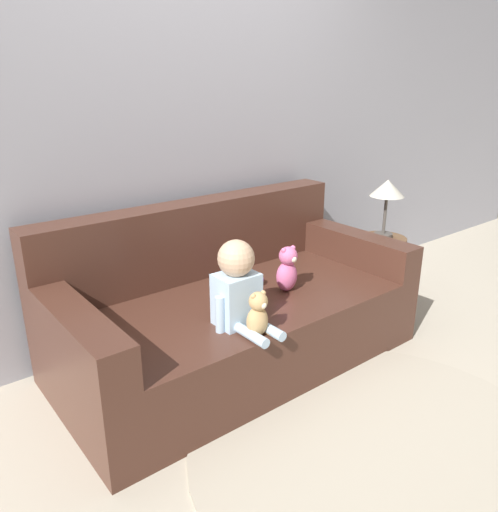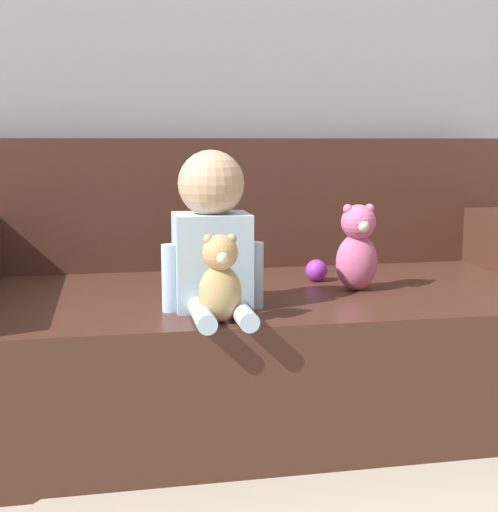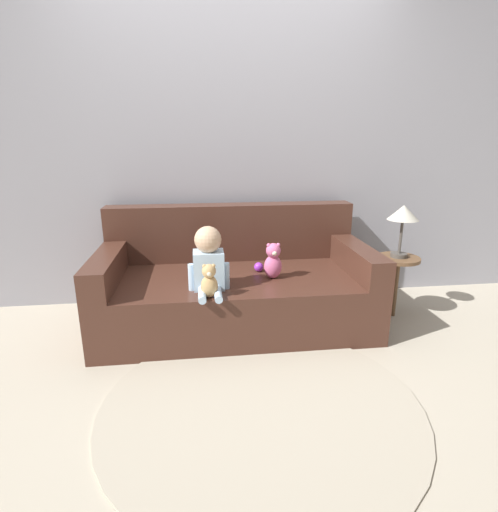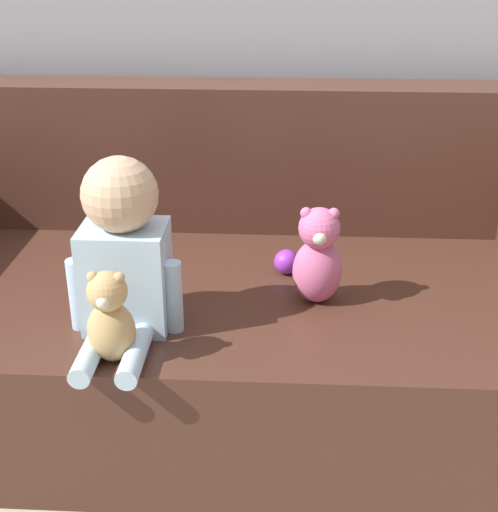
{
  "view_description": "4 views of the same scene",
  "coord_description": "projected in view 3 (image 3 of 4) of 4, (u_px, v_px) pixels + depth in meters",
  "views": [
    {
      "loc": [
        -1.45,
        -1.91,
        1.46
      ],
      "look_at": [
        0.01,
        -0.09,
        0.62
      ],
      "focal_mm": 35.0,
      "sensor_mm": 36.0,
      "label": 1
    },
    {
      "loc": [
        -0.44,
        -2.03,
        0.81
      ],
      "look_at": [
        -0.05,
        0.01,
        0.47
      ],
      "focal_mm": 50.0,
      "sensor_mm": 36.0,
      "label": 2
    },
    {
      "loc": [
        -0.24,
        -2.66,
        1.31
      ],
      "look_at": [
        0.08,
        -0.14,
        0.55
      ],
      "focal_mm": 28.0,
      "sensor_mm": 36.0,
      "label": 3
    },
    {
      "loc": [
        0.16,
        -1.68,
        1.23
      ],
      "look_at": [
        0.07,
        -0.05,
        0.47
      ],
      "focal_mm": 50.0,
      "sensor_mm": 36.0,
      "label": 4
    }
  ],
  "objects": [
    {
      "name": "side_table",
      "position": [
        401.0,
        234.0,
        2.88
      ],
      "size": [
        0.31,
        0.31,
        0.85
      ],
      "color": "brown",
      "rests_on": "ground_plane"
    },
    {
      "name": "ground_plane",
      "position": [
        236.0,
        323.0,
        2.93
      ],
      "size": [
        12.0,
        12.0,
        0.0
      ],
      "primitive_type": "plane",
      "color": "#B7AD99"
    },
    {
      "name": "person_baby",
      "position": [
        209.0,
        261.0,
        2.49
      ],
      "size": [
        0.26,
        0.35,
        0.4
      ],
      "color": "silver",
      "rests_on": "couch"
    },
    {
      "name": "couch",
      "position": [
        235.0,
        285.0,
        2.91
      ],
      "size": [
        1.89,
        0.94,
        0.82
      ],
      "color": "#47281E",
      "rests_on": "ground_plane"
    },
    {
      "name": "toy_ball",
      "position": [
        259.0,
        267.0,
        2.86
      ],
      "size": [
        0.07,
        0.07,
        0.07
      ],
      "color": "purple",
      "rests_on": "couch"
    },
    {
      "name": "plush_toy_side",
      "position": [
        273.0,
        261.0,
        2.7
      ],
      "size": [
        0.12,
        0.11,
        0.25
      ],
      "color": "#DB6699",
      "rests_on": "couch"
    },
    {
      "name": "teddy_bear_brown",
      "position": [
        209.0,
        282.0,
        2.38
      ],
      "size": [
        0.12,
        0.1,
        0.21
      ],
      "color": "tan",
      "rests_on": "couch"
    },
    {
      "name": "wall_back",
      "position": [
        228.0,
        139.0,
        3.09
      ],
      "size": [
        8.0,
        0.05,
        2.6
      ],
      "color": "#93939E",
      "rests_on": "ground_plane"
    },
    {
      "name": "floor_rug",
      "position": [
        261.0,
        405.0,
        2.03
      ],
      "size": [
        1.63,
        1.63,
        0.01
      ],
      "color": "#B2A893",
      "rests_on": "ground_plane"
    }
  ]
}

